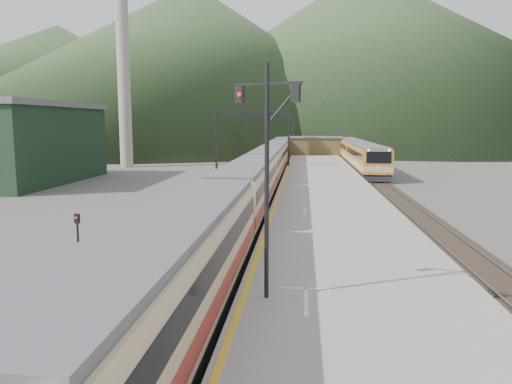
# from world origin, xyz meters

# --- Properties ---
(track_main) EXTENTS (2.60, 200.00, 0.23)m
(track_main) POSITION_xyz_m (0.00, 40.00, 0.07)
(track_main) COLOR black
(track_main) RESTS_ON ground
(track_far) EXTENTS (2.60, 200.00, 0.23)m
(track_far) POSITION_xyz_m (-5.00, 40.00, 0.07)
(track_far) COLOR black
(track_far) RESTS_ON ground
(track_second) EXTENTS (2.60, 200.00, 0.23)m
(track_second) POSITION_xyz_m (11.50, 40.00, 0.07)
(track_second) COLOR black
(track_second) RESTS_ON ground
(platform) EXTENTS (8.00, 100.00, 1.00)m
(platform) POSITION_xyz_m (5.60, 38.00, 0.50)
(platform) COLOR gray
(platform) RESTS_ON ground
(gantry_near) EXTENTS (9.55, 0.25, 8.00)m
(gantry_near) POSITION_xyz_m (-2.85, 55.00, 5.59)
(gantry_near) COLOR black
(gantry_near) RESTS_ON ground
(gantry_far) EXTENTS (9.55, 0.25, 8.00)m
(gantry_far) POSITION_xyz_m (-2.85, 80.00, 5.59)
(gantry_far) COLOR black
(gantry_far) RESTS_ON ground
(warehouse) EXTENTS (14.50, 20.50, 8.60)m
(warehouse) POSITION_xyz_m (-28.00, 42.00, 4.32)
(warehouse) COLOR black
(warehouse) RESTS_ON ground
(smokestack) EXTENTS (1.80, 1.80, 30.00)m
(smokestack) POSITION_xyz_m (-22.00, 62.00, 15.00)
(smokestack) COLOR #9E998E
(smokestack) RESTS_ON ground
(station_shed) EXTENTS (9.40, 4.40, 3.10)m
(station_shed) POSITION_xyz_m (5.60, 78.00, 2.57)
(station_shed) COLOR brown
(station_shed) RESTS_ON platform
(hill_a) EXTENTS (180.00, 180.00, 60.00)m
(hill_a) POSITION_xyz_m (-40.00, 190.00, 30.00)
(hill_a) COLOR #28411F
(hill_a) RESTS_ON ground
(hill_b) EXTENTS (220.00, 220.00, 75.00)m
(hill_b) POSITION_xyz_m (30.00, 230.00, 37.50)
(hill_b) COLOR #28411F
(hill_b) RESTS_ON ground
(hill_d) EXTENTS (200.00, 200.00, 55.00)m
(hill_d) POSITION_xyz_m (-120.00, 240.00, 27.50)
(hill_d) COLOR #28411F
(hill_d) RESTS_ON ground
(main_train) EXTENTS (2.77, 94.99, 3.38)m
(main_train) POSITION_xyz_m (0.00, 43.33, 1.92)
(main_train) COLOR #D6B281
(main_train) RESTS_ON track_main
(second_train) EXTENTS (3.12, 63.89, 3.81)m
(second_train) POSITION_xyz_m (11.50, 76.17, 2.13)
(second_train) COLOR #C07C2B
(second_train) RESTS_ON track_second
(signal_mast) EXTENTS (2.10, 0.86, 7.12)m
(signal_mast) POSITION_xyz_m (2.57, 6.27, 5.34)
(signal_mast) COLOR black
(signal_mast) RESTS_ON platform
(short_signal_a) EXTENTS (0.25, 0.21, 2.27)m
(short_signal_a) POSITION_xyz_m (-3.09, 9.07, 1.46)
(short_signal_a) COLOR black
(short_signal_a) RESTS_ON ground
(short_signal_b) EXTENTS (0.24, 0.19, 2.27)m
(short_signal_b) POSITION_xyz_m (-2.75, 24.06, 1.46)
(short_signal_b) COLOR black
(short_signal_b) RESTS_ON ground
(short_signal_c) EXTENTS (0.23, 0.17, 2.27)m
(short_signal_c) POSITION_xyz_m (-6.61, 12.91, 1.46)
(short_signal_c) COLOR black
(short_signal_c) RESTS_ON ground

